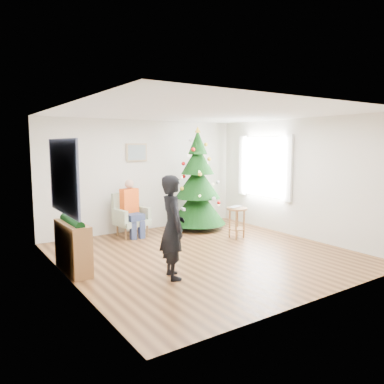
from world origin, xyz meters
TOP-DOWN VIEW (x-y plane):
  - floor at (0.00, 0.00)m, footprint 5.00×5.00m
  - ceiling at (0.00, 0.00)m, footprint 5.00×5.00m
  - wall_back at (0.00, 2.50)m, footprint 5.00×0.00m
  - wall_front at (0.00, -2.50)m, footprint 5.00×0.00m
  - wall_left at (-2.50, 0.00)m, footprint 0.00×5.00m
  - wall_right at (2.50, 0.00)m, footprint 0.00×5.00m
  - window_panel at (2.47, 1.00)m, footprint 0.04×1.30m
  - curtains at (2.44, 1.00)m, footprint 0.05×1.75m
  - christmas_tree at (1.10, 1.85)m, footprint 1.36×1.36m
  - stool at (1.28, 0.61)m, footprint 0.44×0.44m
  - laptop at (1.28, 0.61)m, footprint 0.42×0.35m
  - armchair at (-0.57, 2.06)m, footprint 0.76×0.72m
  - seated_person at (-0.56, 2.01)m, footprint 0.42×0.58m
  - standing_man at (-1.14, -0.72)m, footprint 0.51×0.65m
  - game_controller at (-0.97, -0.75)m, footprint 0.07×0.13m
  - console at (-2.33, 0.41)m, footprint 0.33×1.01m
  - garland at (-2.33, 0.41)m, footprint 0.14×0.90m
  - tapestry at (-2.46, 0.30)m, footprint 0.03×1.50m
  - framed_picture at (-0.20, 2.46)m, footprint 0.52×0.05m

SIDE VIEW (x-z plane):
  - floor at x=0.00m, z-range 0.00..0.00m
  - stool at x=1.28m, z-range 0.01..0.67m
  - armchair at x=-0.57m, z-range -0.13..0.83m
  - console at x=-2.33m, z-range 0.00..0.80m
  - seated_person at x=-0.56m, z-range 0.01..1.28m
  - laptop at x=1.28m, z-range 0.67..0.70m
  - standing_man at x=-1.14m, z-range 0.00..1.59m
  - garland at x=-2.33m, z-range 0.75..0.89m
  - game_controller at x=-0.97m, z-range 1.04..1.07m
  - christmas_tree at x=1.10m, z-range -0.12..2.34m
  - wall_back at x=0.00m, z-range -1.20..3.80m
  - wall_front at x=0.00m, z-range -1.20..3.80m
  - wall_left at x=-2.50m, z-range -1.20..3.80m
  - wall_right at x=2.50m, z-range -1.20..3.80m
  - window_panel at x=2.47m, z-range 0.80..2.20m
  - curtains at x=2.44m, z-range 0.75..2.25m
  - tapestry at x=-2.46m, z-range 0.98..2.12m
  - framed_picture at x=-0.20m, z-range 1.64..2.06m
  - ceiling at x=0.00m, z-range 2.60..2.60m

